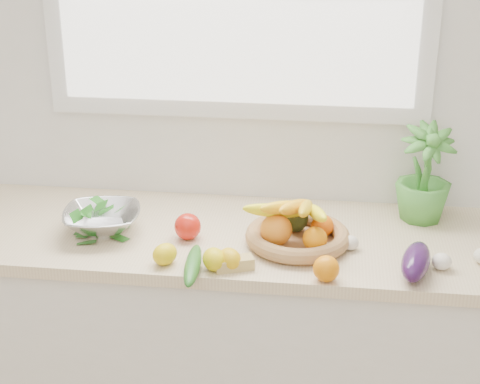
# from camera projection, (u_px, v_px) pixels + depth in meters

# --- Properties ---
(back_wall) EXTENTS (4.50, 0.02, 2.70)m
(back_wall) POSITION_uv_depth(u_px,v_px,m) (237.00, 73.00, 2.48)
(back_wall) COLOR white
(back_wall) RESTS_ON ground
(counter_cabinet) EXTENTS (2.20, 0.58, 0.86)m
(counter_cabinet) POSITION_uv_depth(u_px,v_px,m) (227.00, 353.00, 2.56)
(counter_cabinet) COLOR silver
(counter_cabinet) RESTS_ON ground
(countertop) EXTENTS (2.24, 0.62, 0.04)m
(countertop) POSITION_uv_depth(u_px,v_px,m) (226.00, 237.00, 2.39)
(countertop) COLOR beige
(countertop) RESTS_ON counter_cabinet
(orange_loose) EXTENTS (0.08, 0.08, 0.08)m
(orange_loose) POSITION_uv_depth(u_px,v_px,m) (326.00, 269.00, 2.07)
(orange_loose) COLOR orange
(orange_loose) RESTS_ON countertop
(lemon_a) EXTENTS (0.09, 0.10, 0.07)m
(lemon_a) POSITION_uv_depth(u_px,v_px,m) (214.00, 259.00, 2.14)
(lemon_a) COLOR #D6BD0B
(lemon_a) RESTS_ON countertop
(lemon_b) EXTENTS (0.10, 0.10, 0.06)m
(lemon_b) POSITION_uv_depth(u_px,v_px,m) (165.00, 254.00, 2.17)
(lemon_b) COLOR yellow
(lemon_b) RESTS_ON countertop
(lemon_c) EXTENTS (0.10, 0.10, 0.06)m
(lemon_c) POSITION_uv_depth(u_px,v_px,m) (230.00, 259.00, 2.14)
(lemon_c) COLOR gold
(lemon_c) RESTS_ON countertop
(apple) EXTENTS (0.10, 0.10, 0.08)m
(apple) POSITION_uv_depth(u_px,v_px,m) (188.00, 226.00, 2.32)
(apple) COLOR red
(apple) RESTS_ON countertop
(ginger) EXTENTS (0.12, 0.08, 0.04)m
(ginger) POSITION_uv_depth(u_px,v_px,m) (234.00, 264.00, 2.14)
(ginger) COLOR tan
(ginger) RESTS_ON countertop
(garlic_b) EXTENTS (0.06, 0.06, 0.05)m
(garlic_b) POSITION_uv_depth(u_px,v_px,m) (350.00, 243.00, 2.26)
(garlic_b) COLOR beige
(garlic_b) RESTS_ON countertop
(garlic_c) EXTENTS (0.06, 0.06, 0.05)m
(garlic_c) POSITION_uv_depth(u_px,v_px,m) (442.00, 262.00, 2.14)
(garlic_c) COLOR white
(garlic_c) RESTS_ON countertop
(eggplant) EXTENTS (0.12, 0.22, 0.08)m
(eggplant) POSITION_uv_depth(u_px,v_px,m) (416.00, 262.00, 2.10)
(eggplant) COLOR #2E113E
(eggplant) RESTS_ON countertop
(cucumber) EXTENTS (0.07, 0.25, 0.05)m
(cucumber) POSITION_uv_depth(u_px,v_px,m) (193.00, 265.00, 2.12)
(cucumber) COLOR #1B591A
(cucumber) RESTS_ON countertop
(radish) EXTENTS (0.04, 0.04, 0.03)m
(radish) POSITION_uv_depth(u_px,v_px,m) (223.00, 264.00, 2.14)
(radish) COLOR red
(radish) RESTS_ON countertop
(potted_herb) EXTENTS (0.23, 0.23, 0.33)m
(potted_herb) POSITION_uv_depth(u_px,v_px,m) (425.00, 174.00, 2.41)
(potted_herb) COLOR #479736
(potted_herb) RESTS_ON countertop
(fruit_basket) EXTENTS (0.43, 0.43, 0.18)m
(fruit_basket) POSITION_uv_depth(u_px,v_px,m) (297.00, 230.00, 2.28)
(fruit_basket) COLOR #AA774B
(fruit_basket) RESTS_ON countertop
(colander_with_spinach) EXTENTS (0.29, 0.29, 0.13)m
(colander_with_spinach) POSITION_uv_depth(u_px,v_px,m) (102.00, 215.00, 2.35)
(colander_with_spinach) COLOR white
(colander_with_spinach) RESTS_ON countertop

